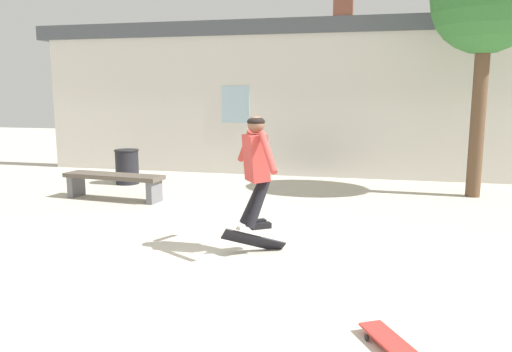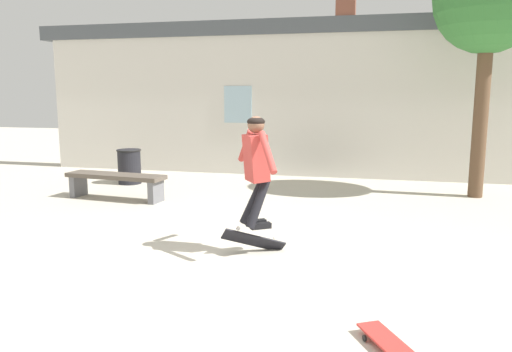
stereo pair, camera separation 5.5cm
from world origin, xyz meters
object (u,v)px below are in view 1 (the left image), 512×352
object	(u,v)px
skater	(256,162)
skateboard_resting	(397,347)
park_bench	(114,181)
trash_bin	(127,166)
tree_right	(487,2)
skateboard_flipping	(254,240)

from	to	relation	value
skater	skateboard_resting	distance (m)	2.94
park_bench	skater	xyz separation A→B (m)	(3.40, -2.56, 0.81)
trash_bin	park_bench	bearing A→B (deg)	-71.04
skater	park_bench	bearing A→B (deg)	109.30
park_bench	tree_right	bearing A→B (deg)	21.56
tree_right	skater	bearing A→B (deg)	-127.17
park_bench	trash_bin	distance (m)	1.68
tree_right	skater	size ratio (longest dim) A/B	3.41
tree_right	skateboard_resting	size ratio (longest dim) A/B	5.59
trash_bin	skater	bearing A→B (deg)	-46.49
skateboard_resting	park_bench	bearing A→B (deg)	-162.61
skater	skateboard_flipping	world-z (taller)	skater
skateboard_resting	skateboard_flipping	bearing A→B (deg)	-172.31
trash_bin	skateboard_flipping	bearing A→B (deg)	-46.44
skater	skateboard_flipping	xyz separation A→B (m)	(-0.05, 0.06, -1.02)
tree_right	skateboard_flipping	bearing A→B (deg)	-127.90
tree_right	park_bench	xyz separation A→B (m)	(-6.76, -1.87, -3.32)
park_bench	skater	bearing A→B (deg)	-30.97
tree_right	trash_bin	distance (m)	8.01
trash_bin	skateboard_resting	distance (m)	8.44
skateboard_flipping	trash_bin	bearing A→B (deg)	106.18
skater	skateboard_resting	world-z (taller)	skater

